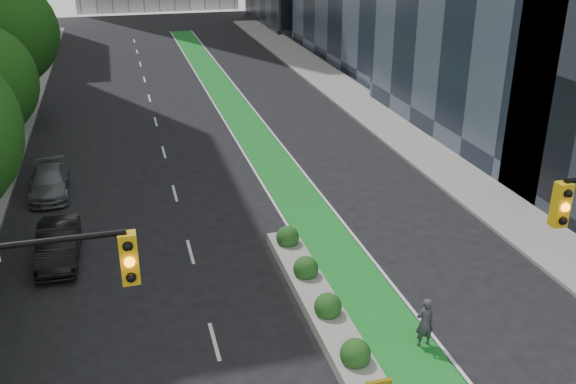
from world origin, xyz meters
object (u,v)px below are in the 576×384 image
parked_car_left_mid (58,244)px  parked_car_left_far (49,182)px  cyclist (425,322)px  median_planter (318,297)px

parked_car_left_mid → parked_car_left_far: (-0.80, 6.80, -0.06)m
cyclist → parked_car_left_mid: 13.96m
median_planter → cyclist: (2.48, -2.87, 0.46)m
cyclist → parked_car_left_mid: bearing=-41.9°
cyclist → median_planter: bearing=-53.6°
median_planter → parked_car_left_far: size_ratio=2.41×
median_planter → cyclist: bearing=-49.2°
median_planter → parked_car_left_far: 15.57m
parked_car_left_far → parked_car_left_mid: bearing=-85.2°
parked_car_left_mid → cyclist: bearing=-36.9°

